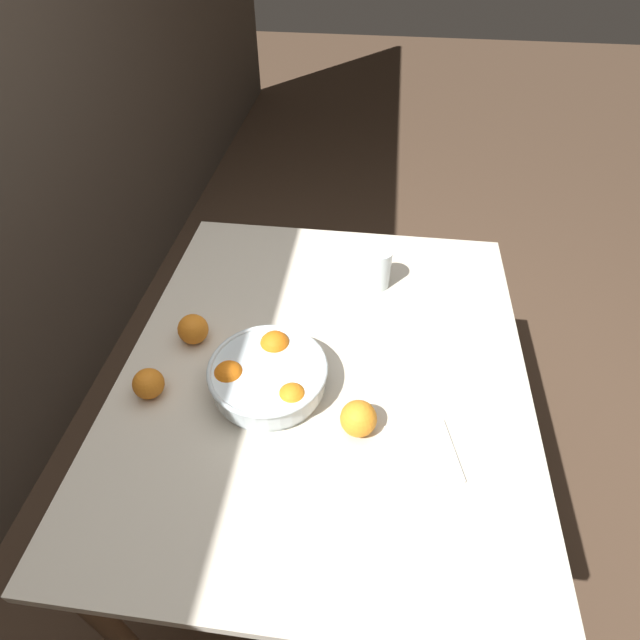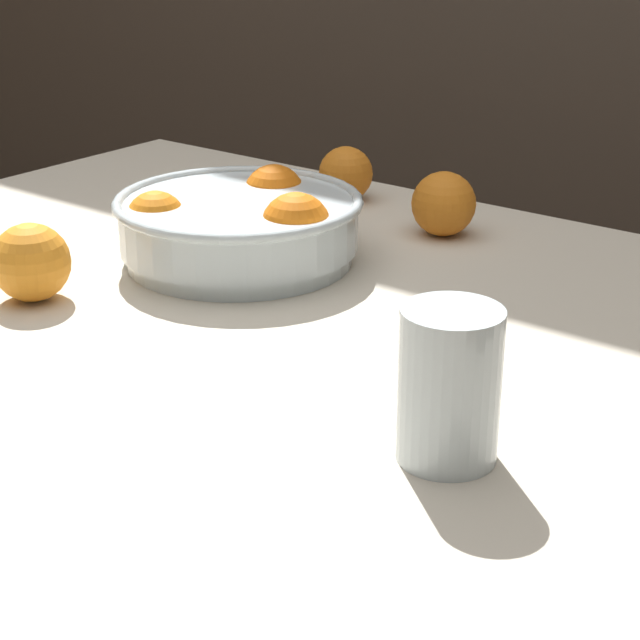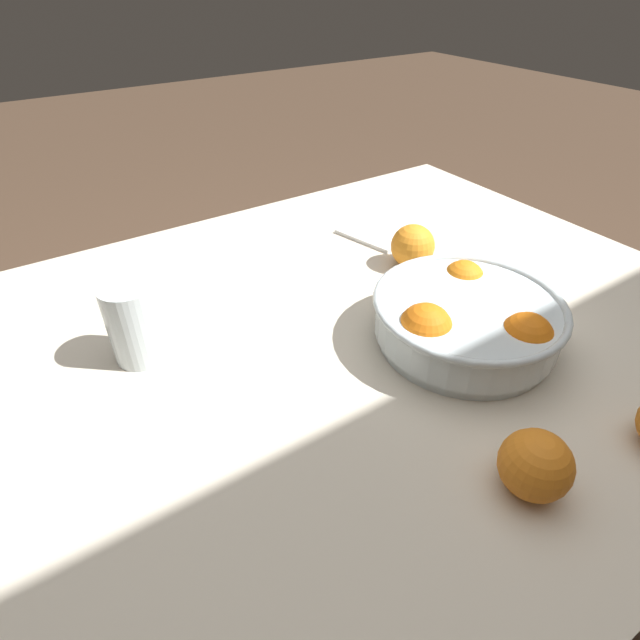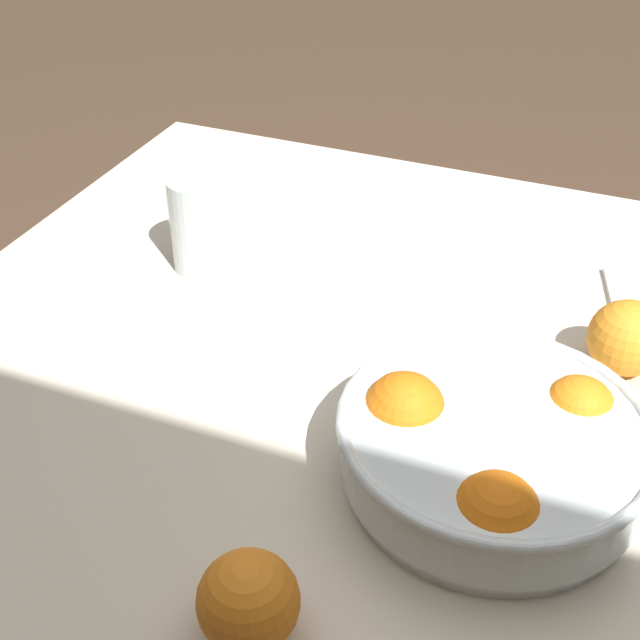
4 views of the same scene
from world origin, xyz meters
The scene contains 6 objects.
dining_table centered at (0.00, 0.00, 0.69)m, with size 1.22×1.02×0.77m.
fruit_bowl centered at (-0.08, 0.13, 0.82)m, with size 0.29×0.29×0.10m.
juice_glass centered at (0.34, -0.12, 0.83)m, with size 0.08×0.08×0.12m.
orange_loose_near_bowl centered at (0.05, 0.36, 0.81)m, with size 0.08×0.08×0.08m, color orange.
orange_loose_front centered at (-0.18, -0.10, 0.82)m, with size 0.08×0.08×0.08m, color orange.
orange_loose_aside centered at (-0.14, 0.41, 0.81)m, with size 0.07×0.07×0.07m, color orange.
Camera 2 is at (0.71, -0.75, 1.19)m, focal length 60.00 mm.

